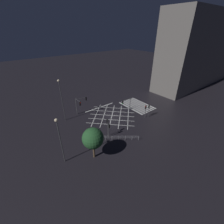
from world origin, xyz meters
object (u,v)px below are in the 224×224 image
at_px(traffic_light_median_south, 126,102).
at_px(traffic_light_ne_main, 78,104).
at_px(traffic_light_ne_cross, 82,102).
at_px(traffic_light_sw_cross, 146,109).
at_px(street_tree_near, 93,138).
at_px(traffic_light_nw_main, 108,124).
at_px(traffic_light_sw_main, 149,108).
at_px(traffic_light_nw_cross, 109,128).
at_px(street_lamp_west, 59,133).
at_px(street_lamp_east, 61,93).

distance_m(traffic_light_median_south, traffic_light_ne_main, 12.23).
relative_size(traffic_light_ne_cross, traffic_light_sw_cross, 1.24).
relative_size(traffic_light_ne_cross, street_tree_near, 0.71).
bearing_deg(traffic_light_median_south, traffic_light_nw_main, 29.68).
distance_m(traffic_light_sw_main, traffic_light_ne_cross, 16.98).
xyz_separation_m(traffic_light_nw_cross, traffic_light_nw_main, (0.46, -0.00, 0.65)).
bearing_deg(traffic_light_median_south, traffic_light_sw_main, 109.86).
bearing_deg(traffic_light_sw_main, traffic_light_ne_cross, 43.56).
height_order(traffic_light_nw_cross, street_tree_near, street_tree_near).
xyz_separation_m(traffic_light_sw_main, traffic_light_nw_main, (0.10, 12.49, 0.43)).
bearing_deg(traffic_light_sw_main, traffic_light_nw_cross, 91.65).
distance_m(traffic_light_ne_main, street_tree_near, 14.66).
relative_size(traffic_light_ne_cross, street_lamp_west, 0.49).
height_order(traffic_light_median_south, street_lamp_west, street_lamp_west).
xyz_separation_m(traffic_light_ne_cross, traffic_light_ne_main, (-1.40, 1.63, 0.24)).
bearing_deg(street_lamp_west, traffic_light_ne_main, -36.87).
height_order(traffic_light_nw_cross, traffic_light_nw_main, traffic_light_nw_main).
bearing_deg(traffic_light_ne_main, traffic_light_sw_cross, 49.73).
bearing_deg(street_lamp_west, traffic_light_median_south, -71.02).
bearing_deg(traffic_light_sw_cross, traffic_light_ne_cross, -47.82).
height_order(traffic_light_sw_main, traffic_light_ne_cross, traffic_light_ne_cross).
bearing_deg(traffic_light_ne_cross, traffic_light_ne_main, -139.49).
bearing_deg(traffic_light_nw_main, street_lamp_west, 95.87).
bearing_deg(street_lamp_east, street_tree_near, 176.74).
distance_m(traffic_light_ne_cross, street_lamp_east, 6.58).
height_order(traffic_light_nw_cross, street_lamp_west, street_lamp_west).
relative_size(traffic_light_nw_cross, traffic_light_ne_cross, 0.78).
distance_m(traffic_light_nw_main, street_lamp_west, 10.19).
bearing_deg(traffic_light_nw_main, traffic_light_sw_cross, -88.87).
height_order(traffic_light_sw_main, street_lamp_west, street_lamp_west).
height_order(traffic_light_ne_main, traffic_light_nw_main, traffic_light_ne_main).
bearing_deg(traffic_light_nw_main, traffic_light_ne_cross, -3.74).
distance_m(traffic_light_median_south, street_tree_near, 18.08).
bearing_deg(street_lamp_west, street_lamp_east, -23.17).
height_order(traffic_light_nw_cross, traffic_light_ne_cross, traffic_light_ne_cross).
xyz_separation_m(traffic_light_ne_main, street_tree_near, (-13.97, 4.41, 0.71)).
relative_size(traffic_light_sw_main, street_lamp_east, 0.35).
distance_m(traffic_light_ne_main, traffic_light_nw_main, 10.84).
distance_m(traffic_light_sw_main, street_tree_near, 18.06).
height_order(street_lamp_east, street_lamp_west, street_lamp_east).
height_order(traffic_light_sw_main, traffic_light_nw_main, traffic_light_nw_main).
relative_size(traffic_light_median_south, traffic_light_nw_cross, 1.05).
relative_size(street_lamp_west, street_tree_near, 1.44).
height_order(traffic_light_median_south, street_lamp_east, street_lamp_east).
bearing_deg(street_lamp_east, traffic_light_median_south, -110.20).
bearing_deg(traffic_light_ne_cross, street_lamp_west, -128.47).
xyz_separation_m(traffic_light_sw_cross, street_lamp_west, (-1.23, 21.33, 3.57)).
height_order(traffic_light_median_south, traffic_light_ne_main, traffic_light_ne_main).
distance_m(traffic_light_sw_main, traffic_light_nw_main, 12.50).
distance_m(traffic_light_ne_main, traffic_light_sw_cross, 16.38).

